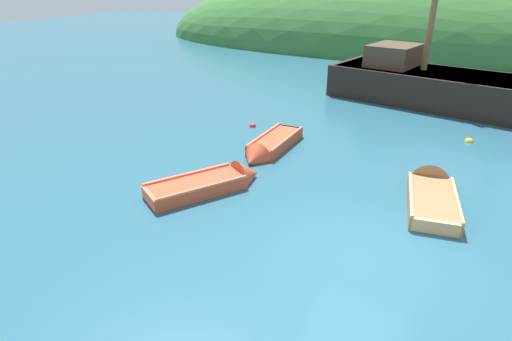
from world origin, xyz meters
The scene contains 8 objects.
ground_plane centered at (0.00, 0.00, 0.00)m, with size 120.00×120.00×0.00m, color #285B70.
shore_hill centered at (-4.82, 34.51, 0.00)m, with size 48.94×19.85×13.49m, color #387033.
sailing_ship centered at (1.16, 14.40, 0.59)m, with size 15.29×6.59×10.59m.
rowboat_near_dock centered at (1.09, 3.66, 0.14)m, with size 1.73×3.61×1.20m.
rowboat_center centered at (-4.95, 1.49, 0.13)m, with size 2.88×3.67×1.10m.
rowboat_outer_left centered at (-4.64, 4.99, 0.13)m, with size 1.12×3.67×1.01m.
buoy_red centered at (-6.45, 7.24, 0.00)m, with size 0.30×0.30×0.30m, color red.
buoy_yellow centered at (2.01, 9.32, 0.00)m, with size 0.31×0.31×0.31m, color yellow.
Camera 1 is at (1.23, -8.17, 5.85)m, focal length 29.31 mm.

